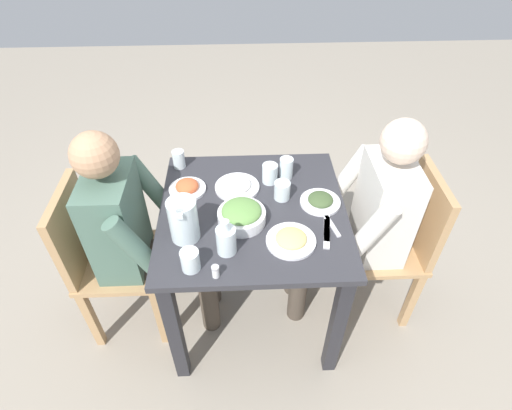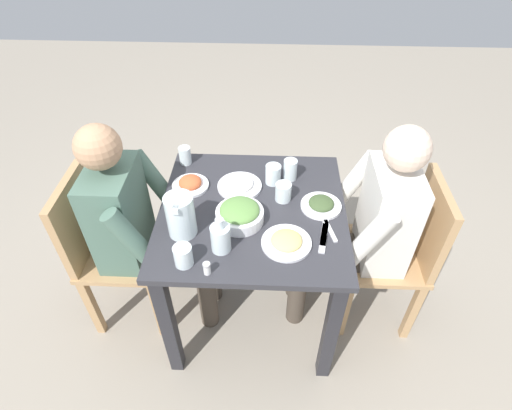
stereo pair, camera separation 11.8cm
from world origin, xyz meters
name	(u,v)px [view 1 (the left image)]	position (x,y,z in m)	size (l,w,h in m)	color
ground_plane	(254,306)	(0.00, 0.00, 0.00)	(8.00, 8.00, 0.00)	gray
dining_table	(253,231)	(0.00, 0.00, 0.61)	(0.83, 0.83, 0.76)	#2D2D33
chair_near	(398,239)	(0.03, -0.73, 0.50)	(0.40, 0.40, 0.88)	tan
chair_far	(103,255)	(-0.01, 0.73, 0.50)	(0.40, 0.40, 0.88)	tan
diner_near	(362,219)	(0.03, -0.52, 0.64)	(0.48, 0.53, 1.17)	silver
diner_far	(140,232)	(-0.01, 0.52, 0.64)	(0.48, 0.53, 1.17)	#4C6B5B
water_pitcher	(183,220)	(-0.15, 0.28, 0.85)	(0.16, 0.12, 0.19)	silver
salad_bowl	(242,214)	(-0.08, 0.05, 0.80)	(0.21, 0.21, 0.09)	white
plate_fries	(291,239)	(-0.21, -0.15, 0.77)	(0.21, 0.21, 0.04)	white
plate_dolmas	(320,201)	(0.03, -0.31, 0.77)	(0.18, 0.18, 0.04)	white
plate_rice_curry	(187,187)	(0.15, 0.30, 0.77)	(0.17, 0.17, 0.05)	white
plate_yoghurt	(237,186)	(0.15, 0.07, 0.77)	(0.21, 0.21, 0.05)	white
water_glass_center	(286,168)	(0.23, -0.17, 0.81)	(0.07, 0.07, 0.10)	silver
water_glass_by_pitcher	(282,190)	(0.07, -0.14, 0.80)	(0.07, 0.07, 0.09)	silver
water_glass_near_right	(270,173)	(0.20, -0.09, 0.80)	(0.07, 0.07, 0.10)	silver
water_glass_far_right	(190,260)	(-0.32, 0.25, 0.80)	(0.07, 0.07, 0.09)	silver
water_glass_far_left	(179,159)	(0.33, 0.36, 0.80)	(0.06, 0.06, 0.09)	silver
oil_carafe	(226,241)	(-0.24, 0.11, 0.81)	(0.08, 0.08, 0.16)	silver
salt_shaker	(215,271)	(-0.37, 0.15, 0.78)	(0.03, 0.03, 0.05)	white
fork_near	(327,227)	(-0.13, -0.31, 0.76)	(0.17, 0.03, 0.01)	silver
knife_near	(330,222)	(-0.10, -0.33, 0.76)	(0.18, 0.02, 0.01)	silver
fork_far	(327,234)	(-0.17, -0.30, 0.76)	(0.17, 0.03, 0.01)	silver
knife_far	(182,210)	(0.00, 0.32, 0.76)	(0.18, 0.02, 0.01)	silver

